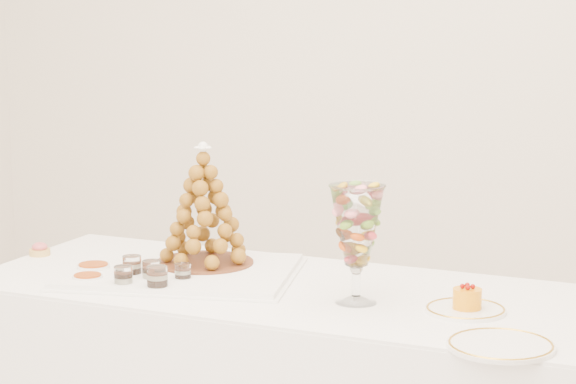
% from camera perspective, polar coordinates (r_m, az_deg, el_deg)
% --- Properties ---
extents(lace_tray, '(0.74, 0.62, 0.02)m').
position_cam_1_polar(lace_tray, '(3.30, -5.46, -4.05)').
color(lace_tray, white).
rests_on(lace_tray, buffet_table).
extents(macaron_vase, '(0.14, 0.14, 0.32)m').
position_cam_1_polar(macaron_vase, '(2.97, 3.51, -1.78)').
color(macaron_vase, white).
rests_on(macaron_vase, buffet_table).
extents(cake_plate, '(0.21, 0.21, 0.01)m').
position_cam_1_polar(cake_plate, '(2.96, 9.00, -5.94)').
color(cake_plate, white).
rests_on(cake_plate, buffet_table).
extents(spare_plate, '(0.25, 0.25, 0.01)m').
position_cam_1_polar(spare_plate, '(2.68, 10.75, -7.68)').
color(spare_plate, white).
rests_on(spare_plate, buffet_table).
extents(pink_tart, '(0.07, 0.07, 0.04)m').
position_cam_1_polar(pink_tart, '(3.62, -12.50, -2.88)').
color(pink_tart, tan).
rests_on(pink_tart, buffet_table).
extents(verrine_a, '(0.05, 0.05, 0.07)m').
position_cam_1_polar(verrine_a, '(3.25, -7.92, -3.86)').
color(verrine_a, white).
rests_on(verrine_a, buffet_table).
extents(verrine_b, '(0.06, 0.06, 0.07)m').
position_cam_1_polar(verrine_b, '(3.20, -6.94, -4.10)').
color(verrine_b, white).
rests_on(verrine_b, buffet_table).
extents(verrine_c, '(0.05, 0.05, 0.06)m').
position_cam_1_polar(verrine_c, '(3.19, -5.36, -4.19)').
color(verrine_c, white).
rests_on(verrine_c, buffet_table).
extents(verrine_d, '(0.06, 0.06, 0.07)m').
position_cam_1_polar(verrine_d, '(3.15, -8.36, -4.36)').
color(verrine_d, white).
rests_on(verrine_d, buffet_table).
extents(verrine_e, '(0.07, 0.07, 0.08)m').
position_cam_1_polar(verrine_e, '(3.10, -6.66, -4.47)').
color(verrine_e, white).
rests_on(verrine_e, buffet_table).
extents(ramekin_back, '(0.10, 0.10, 0.03)m').
position_cam_1_polar(ramekin_back, '(3.34, -9.85, -3.92)').
color(ramekin_back, white).
rests_on(ramekin_back, buffet_table).
extents(ramekin_front, '(0.09, 0.09, 0.03)m').
position_cam_1_polar(ramekin_front, '(3.23, -10.14, -4.44)').
color(ramekin_front, white).
rests_on(ramekin_front, buffet_table).
extents(croquembouche, '(0.30, 0.30, 0.36)m').
position_cam_1_polar(croquembouche, '(3.32, -4.30, -0.66)').
color(croquembouche, brown).
rests_on(croquembouche, lace_tray).
extents(mousse_cake, '(0.08, 0.08, 0.07)m').
position_cam_1_polar(mousse_cake, '(2.95, 9.09, -5.35)').
color(mousse_cake, orange).
rests_on(mousse_cake, cake_plate).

